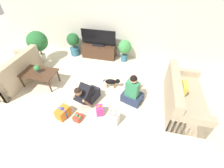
% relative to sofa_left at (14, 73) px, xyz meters
% --- Properties ---
extents(ground_plane, '(16.00, 16.00, 0.00)m').
position_rel_sofa_left_xyz_m(ground_plane, '(2.42, -0.37, -0.31)').
color(ground_plane, beige).
extents(wall_back, '(8.40, 0.06, 2.60)m').
position_rel_sofa_left_xyz_m(wall_back, '(2.42, 2.26, 0.99)').
color(wall_back, beige).
rests_on(wall_back, ground_plane).
extents(sofa_left, '(0.85, 1.76, 0.85)m').
position_rel_sofa_left_xyz_m(sofa_left, '(0.00, 0.00, 0.00)').
color(sofa_left, tan).
rests_on(sofa_left, ground_plane).
extents(sofa_right, '(0.85, 1.76, 0.85)m').
position_rel_sofa_left_xyz_m(sofa_right, '(4.84, 0.09, -0.01)').
color(sofa_right, tan).
rests_on(sofa_right, ground_plane).
extents(coffee_table, '(1.04, 0.61, 0.45)m').
position_rel_sofa_left_xyz_m(coffee_table, '(0.84, 0.04, 0.10)').
color(coffee_table, '#472D1E').
rests_on(coffee_table, ground_plane).
extents(tv_console, '(1.24, 0.43, 0.48)m').
position_rel_sofa_left_xyz_m(tv_console, '(2.08, 1.98, -0.07)').
color(tv_console, '#472D1E').
rests_on(tv_console, ground_plane).
extents(tv, '(1.25, 0.20, 0.57)m').
position_rel_sofa_left_xyz_m(tv, '(2.08, 1.98, 0.43)').
color(tv, black).
rests_on(tv, tv_console).
extents(potted_plant_corner_left, '(0.68, 0.68, 1.12)m').
position_rel_sofa_left_xyz_m(potted_plant_corner_left, '(0.15, 1.23, 0.44)').
color(potted_plant_corner_left, beige).
rests_on(potted_plant_corner_left, ground_plane).
extents(potted_plant_back_right, '(0.46, 0.46, 0.79)m').
position_rel_sofa_left_xyz_m(potted_plant_back_right, '(3.05, 1.93, 0.20)').
color(potted_plant_back_right, '#336B84').
rests_on(potted_plant_back_right, ground_plane).
extents(potted_plant_back_left, '(0.46, 0.46, 0.86)m').
position_rel_sofa_left_xyz_m(potted_plant_back_left, '(1.11, 1.93, 0.19)').
color(potted_plant_back_left, '#336B84').
rests_on(potted_plant_back_left, ground_plane).
extents(person_kneeling, '(0.52, 0.81, 0.76)m').
position_rel_sofa_left_xyz_m(person_kneeling, '(2.47, -0.36, 0.02)').
color(person_kneeling, '#23232D').
rests_on(person_kneeling, ground_plane).
extents(person_sitting, '(0.62, 0.58, 0.90)m').
position_rel_sofa_left_xyz_m(person_sitting, '(3.60, -0.03, 0.02)').
color(person_sitting, '#283351').
rests_on(person_sitting, ground_plane).
extents(dog, '(0.52, 0.18, 0.32)m').
position_rel_sofa_left_xyz_m(dog, '(2.97, 0.39, -0.09)').
color(dog, black).
rests_on(dog, ground_plane).
extents(gift_box_a, '(0.22, 0.23, 0.33)m').
position_rel_sofa_left_xyz_m(gift_box_a, '(2.89, -0.65, -0.17)').
color(gift_box_a, '#CC3389').
rests_on(gift_box_a, ground_plane).
extents(gift_box_b, '(0.32, 0.39, 0.32)m').
position_rel_sofa_left_xyz_m(gift_box_b, '(2.03, -0.91, -0.18)').
color(gift_box_b, orange).
rests_on(gift_box_b, ground_plane).
extents(gift_box_c, '(0.21, 0.22, 0.20)m').
position_rel_sofa_left_xyz_m(gift_box_c, '(2.42, -0.93, -0.23)').
color(gift_box_c, red).
rests_on(gift_box_c, ground_plane).
extents(gift_bag_a, '(0.29, 0.22, 0.37)m').
position_rel_sofa_left_xyz_m(gift_bag_a, '(3.27, -0.81, -0.13)').
color(gift_bag_a, white).
rests_on(gift_bag_a, ground_plane).
extents(tabletop_plant, '(0.17, 0.17, 0.22)m').
position_rel_sofa_left_xyz_m(tabletop_plant, '(0.85, 0.06, 0.27)').
color(tabletop_plant, '#4C4C51').
rests_on(tabletop_plant, coffee_table).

